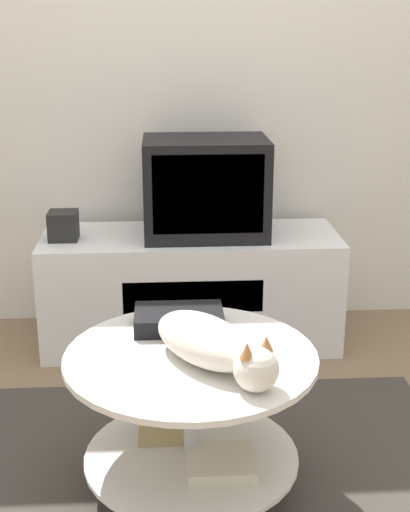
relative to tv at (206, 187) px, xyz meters
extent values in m
plane|color=#7F664C|center=(-0.03, -1.07, -0.69)|extent=(12.00, 12.00, 0.00)
cube|color=silver|center=(-0.03, 0.31, 0.61)|extent=(8.00, 0.05, 2.60)
cube|color=#3D3833|center=(-0.03, -1.07, -0.68)|extent=(1.55, 1.28, 0.02)
cube|color=white|center=(-0.06, 0.00, -0.44)|extent=(1.25, 0.45, 0.48)
cube|color=silver|center=(-0.06, -0.22, -0.40)|extent=(0.56, 0.01, 0.14)
cube|color=black|center=(0.00, 0.00, 0.00)|extent=(0.51, 0.35, 0.40)
cube|color=black|center=(0.00, -0.17, 0.01)|extent=(0.44, 0.01, 0.31)
cube|color=black|center=(-0.58, -0.04, -0.14)|extent=(0.12, 0.12, 0.12)
cylinder|color=#B2B2B7|center=(-0.11, -1.08, -0.66)|extent=(0.30, 0.30, 0.01)
cylinder|color=#B7B7BC|center=(-0.11, -1.08, -0.45)|extent=(0.04, 0.04, 0.42)
cylinder|color=silver|center=(-0.11, -1.08, -0.55)|extent=(0.62, 0.62, 0.01)
cylinder|color=silver|center=(-0.11, -1.08, -0.23)|extent=(0.71, 0.71, 0.02)
cube|color=beige|center=(-0.03, -1.16, -0.52)|extent=(0.19, 0.17, 0.04)
cube|color=tan|center=(-0.18, -0.99, -0.53)|extent=(0.16, 0.11, 0.02)
cube|color=black|center=(-0.14, -0.90, -0.20)|extent=(0.26, 0.17, 0.05)
ellipsoid|color=silver|center=(-0.07, -1.12, -0.16)|extent=(0.35, 0.39, 0.12)
sphere|color=silver|center=(0.05, -1.29, -0.17)|extent=(0.12, 0.12, 0.12)
cone|color=#B2703D|center=(0.07, -1.27, -0.10)|extent=(0.04, 0.04, 0.04)
cone|color=#B2703D|center=(0.02, -1.31, -0.10)|extent=(0.04, 0.04, 0.04)
ellipsoid|color=#B2703D|center=(-0.20, -0.93, -0.20)|extent=(0.12, 0.15, 0.04)
camera|label=1|loc=(-0.18, -2.86, 0.65)|focal=50.00mm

